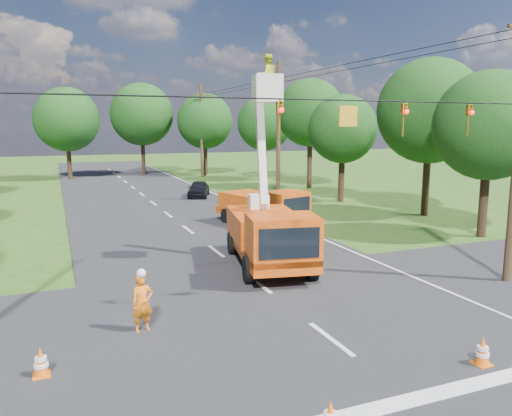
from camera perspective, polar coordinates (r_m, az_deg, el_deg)
name	(u,v)px	position (r m, az deg, el deg)	size (l,w,h in m)	color
ground	(168,215)	(31.87, -10.00, -0.81)	(140.00, 140.00, 0.00)	#2B4E17
road_main	(168,215)	(31.87, -10.00, -0.81)	(12.00, 100.00, 0.06)	black
road_cross	(296,314)	(15.31, 4.64, -12.00)	(56.00, 10.00, 0.07)	black
stop_bar	(411,402)	(11.36, 17.27, -20.45)	(9.00, 0.45, 0.02)	silver
edge_line	(251,210)	(33.46, -0.59, -0.19)	(0.12, 90.00, 0.02)	silver
bucket_truck	(269,225)	(19.63, 1.55, -1.90)	(3.67, 6.94, 8.29)	orange
second_truck	(264,207)	(27.66, 0.88, 0.14)	(3.75, 6.12, 2.16)	orange
ground_worker	(142,303)	(14.10, -12.86, -10.57)	(0.60, 0.39, 1.63)	orange
distant_car	(199,189)	(39.66, -6.57, 2.19)	(1.50, 3.73, 1.27)	black
traffic_cone_1	(483,351)	(13.24, 24.47, -14.69)	(0.38, 0.38, 0.71)	#FA630D
traffic_cone_2	(281,257)	(20.18, 2.88, -5.59)	(0.38, 0.38, 0.71)	#FA630D
traffic_cone_3	(234,233)	(24.56, -2.53, -2.87)	(0.38, 0.38, 0.71)	#FA630D
traffic_cone_4	(41,362)	(12.61, -23.37, -15.87)	(0.38, 0.38, 0.71)	#FA630D
traffic_cone_7	(251,213)	(29.96, -0.60, -0.62)	(0.38, 0.38, 0.71)	#FA630D
pole_right_mid	(278,132)	(35.97, 2.57, 8.65)	(1.80, 0.30, 10.00)	#4C3823
pole_right_far	(201,130)	(54.79, -6.26, 8.86)	(1.80, 0.30, 10.00)	#4C3823
signal_span	(366,115)	(15.39, 12.50, 10.31)	(18.00, 0.29, 1.07)	black
tree_right_a	(489,126)	(27.35, 25.11, 8.50)	(5.40, 5.40, 8.28)	#382616
tree_right_b	(430,111)	(32.73, 19.26, 10.39)	(6.40, 6.40, 9.65)	#382616
tree_right_c	(343,129)	(37.31, 9.88, 8.86)	(5.00, 5.00, 7.83)	#382616
tree_right_d	(310,113)	(45.05, 6.24, 10.75)	(6.00, 6.00, 9.70)	#382616
tree_right_e	(265,123)	(51.83, 0.99, 9.67)	(5.60, 5.60, 8.63)	#382616
tree_far_a	(67,120)	(55.74, -20.82, 9.43)	(6.60, 6.60, 9.50)	#382616
tree_far_b	(142,114)	(58.49, -12.93, 10.38)	(7.00, 7.00, 10.32)	#382616
tree_far_c	(205,121)	(56.99, -5.85, 9.85)	(6.20, 6.20, 9.18)	#382616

